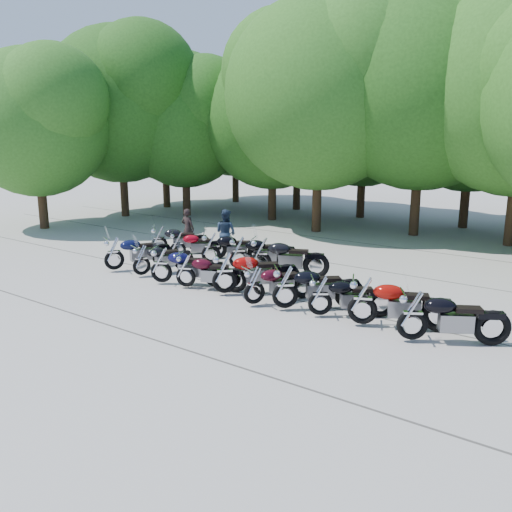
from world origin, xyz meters
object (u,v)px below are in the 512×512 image
Objects in this scene: motorcycle_2 at (161,264)px; motorcycle_11 at (178,244)px; motorcycle_7 at (320,294)px; motorcycle_10 at (159,239)px; motorcycle_12 at (211,247)px; motorcycle_6 at (285,286)px; rider_0 at (188,228)px; motorcycle_3 at (186,269)px; motorcycle_5 at (254,284)px; motorcycle_0 at (114,252)px; motorcycle_14 at (261,254)px; rider_1 at (226,233)px; motorcycle_8 at (363,299)px; motorcycle_4 at (225,271)px; motorcycle_9 at (413,314)px; motorcycle_1 at (141,259)px; motorcycle_13 at (239,251)px.

motorcycle_2 is 1.15× the size of motorcycle_11.
motorcycle_7 is 9.09m from motorcycle_10.
motorcycle_7 is 0.92× the size of motorcycle_12.
motorcycle_6 is 8.71m from rider_0.
motorcycle_3 is 2.69m from motorcycle_5.
motorcycle_11 is 1.93m from rider_0.
motorcycle_0 reaches higher than motorcycle_11.
motorcycle_14 reaches higher than motorcycle_10.
motorcycle_12 reaches higher than motorcycle_11.
motorcycle_0 is at bearing 71.18° from rider_1.
motorcycle_0 is 9.19m from motorcycle_8.
motorcycle_4 reaches higher than motorcycle_11.
motorcycle_3 is 1.00× the size of motorcycle_7.
motorcycle_9 is 9.96m from rider_1.
motorcycle_11 is (-2.04, 2.83, -0.09)m from motorcycle_2.
motorcycle_4 is 4.39m from motorcycle_8.
motorcycle_4 is 2.18m from motorcycle_6.
motorcycle_14 is (3.91, -0.09, 0.14)m from motorcycle_11.
motorcycle_11 is at bearing -50.01° from motorcycle_1.
motorcycle_2 is 5.41m from rider_0.
motorcycle_2 is 1.06× the size of motorcycle_10.
motorcycle_5 is 1.22× the size of rider_1.
motorcycle_3 is 2.79m from motorcycle_14.
motorcycle_4 is at bearing -157.42° from motorcycle_10.
motorcycle_14 is at bearing -138.69° from motorcycle_13.
motorcycle_9 is 10.51m from motorcycle_11.
rider_0 reaches higher than motorcycle_8.
motorcycle_2 is at bearing 119.55° from rider_0.
motorcycle_14 is (2.26, -0.08, 0.05)m from motorcycle_12.
motorcycle_5 is at bearing 58.52° from motorcycle_6.
motorcycle_10 is at bearing 43.98° from motorcycle_13.
motorcycle_2 is 4.52m from motorcycle_6.
motorcycle_9 reaches higher than motorcycle_2.
motorcycle_1 is at bearing 161.49° from motorcycle_11.
motorcycle_5 is 6.33m from motorcycle_11.
motorcycle_14 is at bearing -132.03° from motorcycle_12.
motorcycle_9 is at bearing -132.34° from motorcycle_7.
motorcycle_12 reaches higher than motorcycle_1.
motorcycle_2 is at bearing 118.33° from motorcycle_13.
motorcycle_2 is at bearing 67.25° from motorcycle_8.
motorcycle_10 is at bearing 81.96° from rider_0.
motorcycle_12 is (1.64, -0.01, 0.09)m from motorcycle_11.
rider_0 is (-11.14, 4.45, 0.13)m from motorcycle_9.
motorcycle_4 is at bearing -152.21° from motorcycle_0.
motorcycle_12 is (2.07, 2.65, -0.00)m from motorcycle_0.
motorcycle_14 is (-1.75, 2.74, 0.10)m from motorcycle_5.
motorcycle_9 is (1.36, -0.26, -0.02)m from motorcycle_8.
motorcycle_0 is 2.84m from motorcycle_10.
motorcycle_4 is 1.08× the size of motorcycle_13.
rider_1 reaches higher than motorcycle_2.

